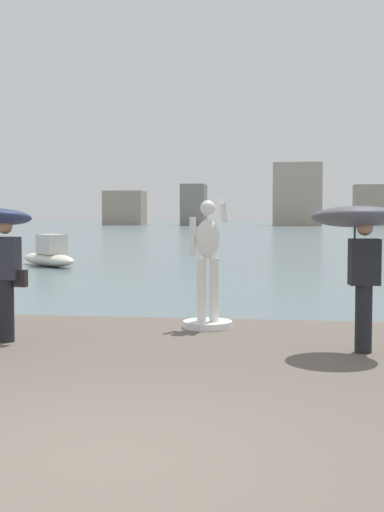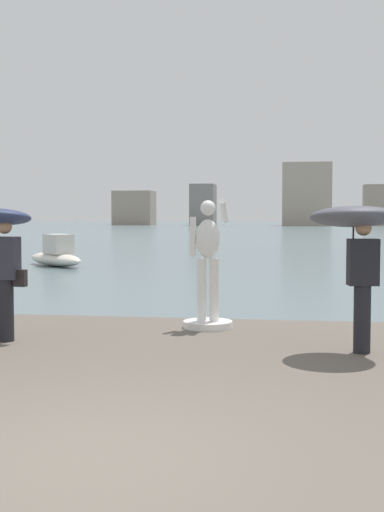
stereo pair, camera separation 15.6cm
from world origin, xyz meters
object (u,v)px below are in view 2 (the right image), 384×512
Objects in this scene: statue_white_figure at (208,276)px; onlooker_right at (356,233)px; onlooker_left at (1,239)px; boat_rightward at (56,255)px.

onlooker_right is (2.12, -1.67, 0.73)m from statue_white_figure.
boat_rightward is (-5.93, 18.88, -1.39)m from onlooker_left.
onlooker_right is at bearing -38.15° from statue_white_figure.
onlooker_left reaches higher than boat_rightward.
onlooker_right is (4.88, -0.14, 0.11)m from onlooker_left.
boat_rightward is at bearing 116.57° from statue_white_figure.
onlooker_left is at bearing -151.05° from statue_white_figure.
statue_white_figure is 2.80m from onlooker_right.
onlooker_left is 4.88m from onlooker_right.
onlooker_right is 0.51× the size of boat_rightward.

